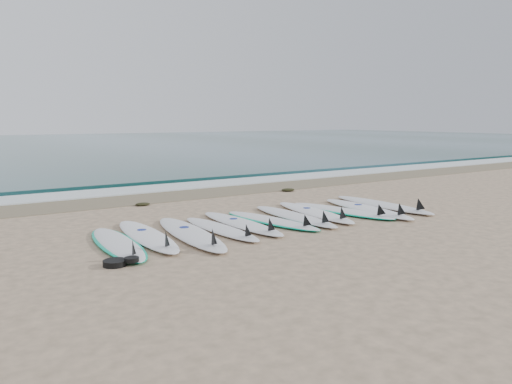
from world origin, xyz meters
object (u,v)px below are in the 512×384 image
surfboard_5 (272,220)px  surfboard_0 (118,244)px  leash_coil (119,262)px  surfboard_10 (384,204)px

surfboard_5 → surfboard_0: bearing=173.4°
surfboard_5 → leash_coil: 3.56m
surfboard_0 → surfboard_5: size_ratio=1.00×
surfboard_10 → leash_coil: bearing=-168.3°
surfboard_0 → surfboard_10: (6.13, 0.09, 0.02)m
surfboard_10 → leash_coil: size_ratio=6.34×
leash_coil → surfboard_10: bearing=9.7°
surfboard_5 → surfboard_10: size_ratio=0.87×
surfboard_5 → surfboard_10: bearing=-9.2°
surfboard_5 → surfboard_10: 3.08m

